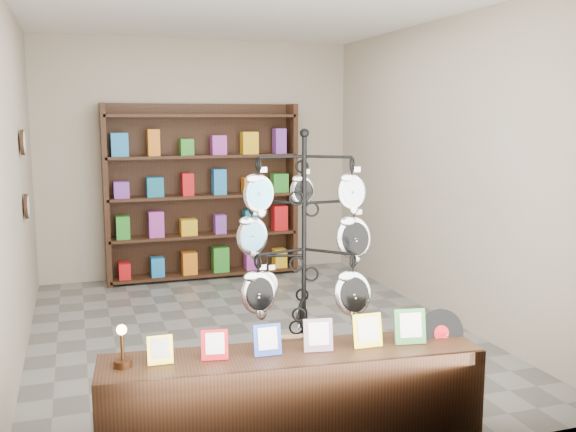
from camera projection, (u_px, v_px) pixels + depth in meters
name	position (u px, v px, depth m)	size (l,w,h in m)	color
ground	(251.00, 333.00, 6.10)	(5.00, 5.00, 0.00)	slate
room_envelope	(249.00, 137.00, 5.82)	(5.00, 5.00, 5.00)	#AD9E8C
display_tree	(304.00, 250.00, 4.40)	(1.04, 1.02, 1.96)	black
front_shelf	(293.00, 397.00, 4.03)	(2.41, 0.72, 0.84)	black
back_shelving	(203.00, 197.00, 8.10)	(2.42, 0.36, 2.20)	black
wall_clocks	(24.00, 175.00, 6.01)	(0.03, 0.24, 0.84)	black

